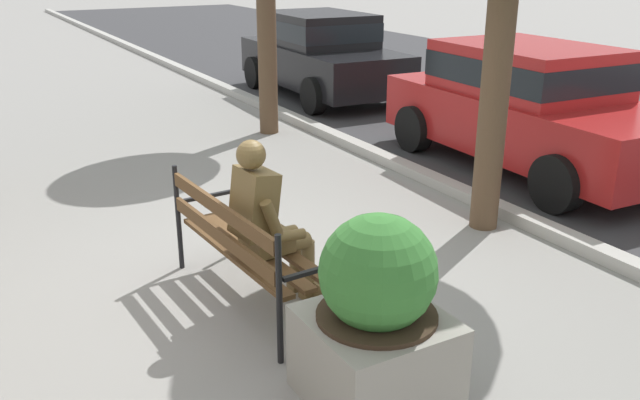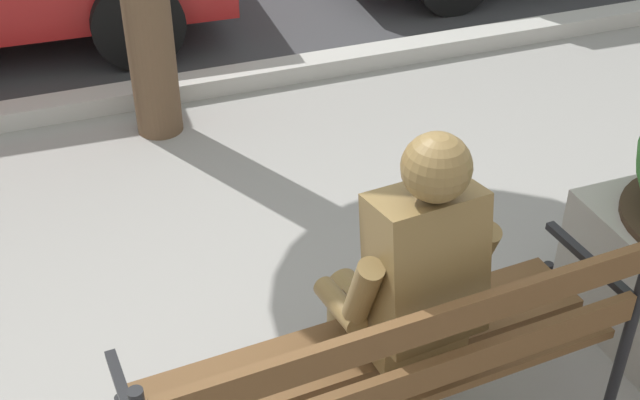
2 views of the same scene
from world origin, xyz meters
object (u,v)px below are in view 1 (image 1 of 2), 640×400
(park_bench, at_px, (241,241))
(parked_car_black, at_px, (321,52))
(bronze_statue_seated, at_px, (272,226))
(parked_car_red, at_px, (529,103))
(concrete_planter, at_px, (377,318))

(park_bench, bearing_deg, parked_car_black, 146.21)
(bronze_statue_seated, relative_size, parked_car_black, 0.33)
(bronze_statue_seated, distance_m, parked_car_red, 4.74)
(park_bench, distance_m, bronze_statue_seated, 0.28)
(concrete_planter, relative_size, parked_car_black, 0.30)
(bronze_statue_seated, xyz_separation_m, parked_car_black, (-7.05, 4.42, 0.17))
(parked_car_black, relative_size, parked_car_red, 1.00)
(park_bench, relative_size, parked_car_red, 0.44)
(parked_car_black, height_order, parked_car_red, same)
(concrete_planter, bearing_deg, bronze_statue_seated, -179.22)
(concrete_planter, xyz_separation_m, parked_car_red, (-3.10, 4.40, 0.27))
(bronze_statue_seated, bearing_deg, parked_car_red, 111.03)
(park_bench, xyz_separation_m, parked_car_black, (-6.93, 4.64, 0.30))
(parked_car_red, bearing_deg, parked_car_black, 180.00)
(concrete_planter, relative_size, parked_car_red, 0.30)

